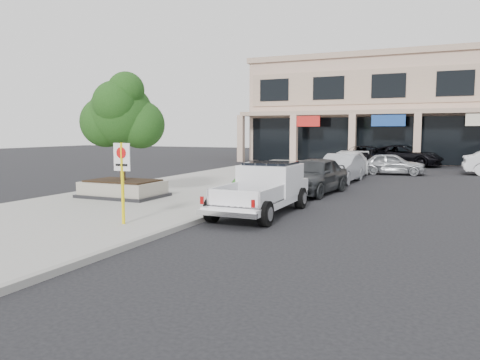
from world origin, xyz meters
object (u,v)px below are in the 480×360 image
at_px(planter, 123,189).
at_px(curb_car_d, 362,157).
at_px(lot_car_a, 392,164).
at_px(lot_car_d, 403,156).
at_px(pickup_truck, 261,189).
at_px(planter_tree, 126,115).
at_px(curb_car_b, 341,168).
at_px(curb_car_c, 347,164).
at_px(no_parking_sign, 122,172).
at_px(curb_car_a, 313,175).

bearing_deg(planter, curb_car_d, 74.06).
bearing_deg(lot_car_a, lot_car_d, -5.10).
bearing_deg(pickup_truck, lot_car_a, 81.98).
distance_m(planter_tree, lot_car_a, 18.24).
xyz_separation_m(pickup_truck, lot_car_d, (2.35, 24.56, -0.03)).
xyz_separation_m(pickup_truck, curb_car_b, (0.34, 10.88, -0.09)).
xyz_separation_m(planter_tree, curb_car_c, (6.11, 13.20, -2.64)).
bearing_deg(lot_car_d, curb_car_b, -176.73).
bearing_deg(curb_car_b, planter, -119.54).
height_order(no_parking_sign, pickup_truck, no_parking_sign).
bearing_deg(no_parking_sign, lot_car_a, 76.22).
relative_size(planter_tree, curb_car_b, 0.86).
distance_m(planter_tree, curb_car_c, 14.79).
height_order(curb_car_b, curb_car_c, curb_car_c).
distance_m(pickup_truck, curb_car_c, 14.05).
xyz_separation_m(curb_car_c, lot_car_a, (2.30, 2.75, -0.08)).
relative_size(no_parking_sign, curb_car_a, 0.48).
bearing_deg(no_parking_sign, planter_tree, 126.22).
height_order(no_parking_sign, curb_car_b, no_parking_sign).
xyz_separation_m(planter, curb_car_d, (5.89, 20.62, 0.35)).
relative_size(pickup_truck, lot_car_a, 1.33).
height_order(curb_car_d, lot_car_d, curb_car_d).
height_order(curb_car_a, curb_car_c, curb_car_a).
bearing_deg(no_parking_sign, curb_car_a, 73.07).
bearing_deg(curb_car_a, curb_car_b, 94.73).
xyz_separation_m(planter, pickup_truck, (6.20, -0.70, 0.38)).
height_order(planter_tree, curb_car_c, planter_tree).
height_order(planter_tree, curb_car_d, planter_tree).
height_order(no_parking_sign, curb_car_c, no_parking_sign).
xyz_separation_m(curb_car_b, curb_car_d, (-0.65, 10.44, 0.06)).
height_order(planter, planter_tree, planter_tree).
distance_m(lot_car_a, lot_car_d, 7.75).
relative_size(curb_car_a, lot_car_d, 0.81).
height_order(planter_tree, curb_car_a, planter_tree).
bearing_deg(pickup_truck, planter, 173.52).
height_order(planter, curb_car_b, curb_car_b).
height_order(planter, lot_car_a, lot_car_a).
distance_m(curb_car_b, lot_car_a, 6.26).
bearing_deg(planter_tree, curb_car_c, 65.15).
height_order(planter_tree, no_parking_sign, planter_tree).
xyz_separation_m(no_parking_sign, curb_car_c, (2.74, 17.81, -0.86)).
height_order(no_parking_sign, curb_car_d, no_parking_sign).
relative_size(planter, curb_car_a, 0.67).
height_order(curb_car_c, lot_car_d, lot_car_d).
height_order(planter_tree, lot_car_d, planter_tree).
relative_size(planter_tree, curb_car_c, 0.75).
xyz_separation_m(curb_car_b, curb_car_c, (-0.29, 3.18, 0.01)).
bearing_deg(pickup_truck, planter_tree, 171.95).
bearing_deg(lot_car_d, pickup_truck, -173.82).
bearing_deg(no_parking_sign, pickup_truck, 54.35).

